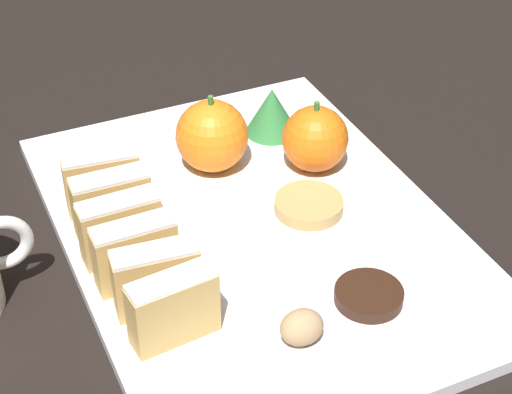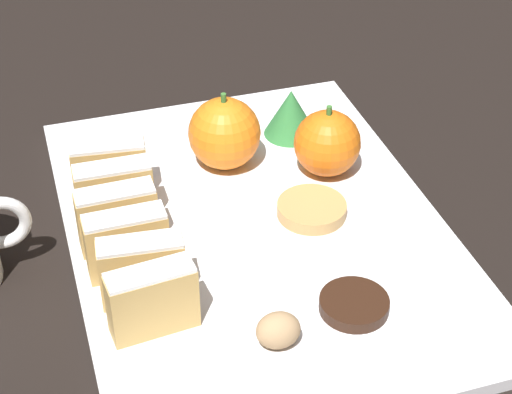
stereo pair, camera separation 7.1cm
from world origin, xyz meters
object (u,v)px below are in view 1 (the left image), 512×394
object	(u,v)px
orange_near	(214,135)
walnut	(302,327)
orange_far	(315,139)
chocolate_cookie	(369,295)

from	to	relation	value
orange_near	walnut	xyz separation A→B (m)	(-0.03, -0.23, -0.02)
orange_near	orange_far	bearing A→B (deg)	-25.16
orange_far	walnut	size ratio (longest dim) A/B	2.11
orange_near	walnut	distance (m)	0.24
chocolate_cookie	orange_far	bearing A→B (deg)	75.60
walnut	orange_near	bearing A→B (deg)	83.24
orange_near	orange_far	size ratio (longest dim) A/B	1.08
orange_far	chocolate_cookie	bearing A→B (deg)	-104.40
orange_far	chocolate_cookie	world-z (taller)	orange_far
chocolate_cookie	walnut	bearing A→B (deg)	-166.14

